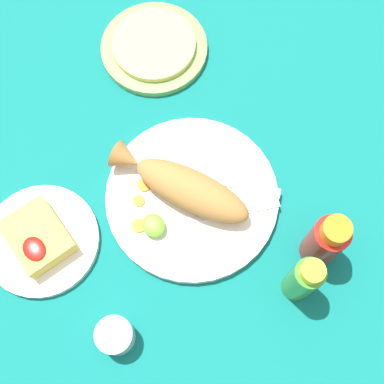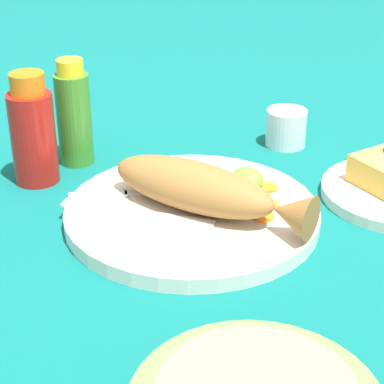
{
  "view_description": "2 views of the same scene",
  "coord_description": "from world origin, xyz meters",
  "px_view_note": "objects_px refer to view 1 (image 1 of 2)",
  "views": [
    {
      "loc": [
        0.24,
        -0.18,
        0.89
      ],
      "look_at": [
        0.0,
        0.0,
        0.04
      ],
      "focal_mm": 50.0,
      "sensor_mm": 36.0,
      "label": 1
    },
    {
      "loc": [
        -0.61,
        0.38,
        0.41
      ],
      "look_at": [
        0.0,
        0.0,
        0.04
      ],
      "focal_mm": 65.0,
      "sensor_mm": 36.0,
      "label": 2
    }
  ],
  "objects_px": {
    "fork_far": "(234,212)",
    "side_plate_fries": "(42,240)",
    "fried_fish": "(184,186)",
    "fork_near": "(235,185)",
    "salt_cup": "(116,336)",
    "tortilla_plate": "(154,48)",
    "hot_sauce_bottle_red": "(325,241)",
    "main_plate": "(192,197)",
    "hot_sauce_bottle_green": "(303,280)"
  },
  "relations": [
    {
      "from": "hot_sauce_bottle_green",
      "to": "hot_sauce_bottle_red",
      "type": "bearing_deg",
      "value": 110.95
    },
    {
      "from": "side_plate_fries",
      "to": "fork_near",
      "type": "bearing_deg",
      "value": 69.78
    },
    {
      "from": "fork_far",
      "to": "hot_sauce_bottle_red",
      "type": "height_order",
      "value": "hot_sauce_bottle_red"
    },
    {
      "from": "main_plate",
      "to": "hot_sauce_bottle_green",
      "type": "bearing_deg",
      "value": 11.85
    },
    {
      "from": "fried_fish",
      "to": "side_plate_fries",
      "type": "bearing_deg",
      "value": -133.7
    },
    {
      "from": "salt_cup",
      "to": "side_plate_fries",
      "type": "distance_m",
      "value": 0.21
    },
    {
      "from": "fork_far",
      "to": "main_plate",
      "type": "bearing_deg",
      "value": 145.08
    },
    {
      "from": "main_plate",
      "to": "salt_cup",
      "type": "relative_size",
      "value": 5.08
    },
    {
      "from": "hot_sauce_bottle_green",
      "to": "salt_cup",
      "type": "relative_size",
      "value": 2.48
    },
    {
      "from": "main_plate",
      "to": "side_plate_fries",
      "type": "height_order",
      "value": "main_plate"
    },
    {
      "from": "hot_sauce_bottle_red",
      "to": "hot_sauce_bottle_green",
      "type": "height_order",
      "value": "same"
    },
    {
      "from": "salt_cup",
      "to": "tortilla_plate",
      "type": "distance_m",
      "value": 0.54
    },
    {
      "from": "hot_sauce_bottle_green",
      "to": "tortilla_plate",
      "type": "bearing_deg",
      "value": 171.78
    },
    {
      "from": "fork_near",
      "to": "side_plate_fries",
      "type": "bearing_deg",
      "value": -152.46
    },
    {
      "from": "main_plate",
      "to": "salt_cup",
      "type": "height_order",
      "value": "salt_cup"
    },
    {
      "from": "fork_near",
      "to": "fork_far",
      "type": "xyz_separation_m",
      "value": [
        0.04,
        -0.03,
        0.0
      ]
    },
    {
      "from": "tortilla_plate",
      "to": "side_plate_fries",
      "type": "bearing_deg",
      "value": -61.82
    },
    {
      "from": "side_plate_fries",
      "to": "salt_cup",
      "type": "bearing_deg",
      "value": 4.25
    },
    {
      "from": "fried_fish",
      "to": "salt_cup",
      "type": "distance_m",
      "value": 0.27
    },
    {
      "from": "fork_far",
      "to": "hot_sauce_bottle_green",
      "type": "xyz_separation_m",
      "value": [
        0.16,
        0.01,
        0.05
      ]
    },
    {
      "from": "fork_near",
      "to": "hot_sauce_bottle_green",
      "type": "xyz_separation_m",
      "value": [
        0.2,
        -0.02,
        0.05
      ]
    },
    {
      "from": "fork_far",
      "to": "fried_fish",
      "type": "bearing_deg",
      "value": 144.2
    },
    {
      "from": "fried_fish",
      "to": "fork_near",
      "type": "xyz_separation_m",
      "value": [
        0.04,
        0.08,
        -0.03
      ]
    },
    {
      "from": "hot_sauce_bottle_green",
      "to": "fried_fish",
      "type": "bearing_deg",
      "value": -167.23
    },
    {
      "from": "side_plate_fries",
      "to": "fork_far",
      "type": "bearing_deg",
      "value": 61.95
    },
    {
      "from": "hot_sauce_bottle_green",
      "to": "salt_cup",
      "type": "xyz_separation_m",
      "value": [
        -0.11,
        -0.28,
        -0.05
      ]
    },
    {
      "from": "hot_sauce_bottle_red",
      "to": "main_plate",
      "type": "bearing_deg",
      "value": -149.95
    },
    {
      "from": "fried_fish",
      "to": "salt_cup",
      "type": "bearing_deg",
      "value": -86.48
    },
    {
      "from": "main_plate",
      "to": "side_plate_fries",
      "type": "bearing_deg",
      "value": -109.63
    },
    {
      "from": "fork_near",
      "to": "tortilla_plate",
      "type": "distance_m",
      "value": 0.32
    },
    {
      "from": "hot_sauce_bottle_green",
      "to": "tortilla_plate",
      "type": "relative_size",
      "value": 0.71
    },
    {
      "from": "fork_near",
      "to": "hot_sauce_bottle_green",
      "type": "height_order",
      "value": "hot_sauce_bottle_green"
    },
    {
      "from": "main_plate",
      "to": "fried_fish",
      "type": "distance_m",
      "value": 0.04
    },
    {
      "from": "hot_sauce_bottle_red",
      "to": "hot_sauce_bottle_green",
      "type": "xyz_separation_m",
      "value": [
        0.03,
        -0.07,
        0.0
      ]
    },
    {
      "from": "main_plate",
      "to": "fork_near",
      "type": "relative_size",
      "value": 2.05
    },
    {
      "from": "fork_far",
      "to": "side_plate_fries",
      "type": "bearing_deg",
      "value": 175.27
    },
    {
      "from": "hot_sauce_bottle_red",
      "to": "side_plate_fries",
      "type": "relative_size",
      "value": 0.75
    },
    {
      "from": "hot_sauce_bottle_red",
      "to": "salt_cup",
      "type": "relative_size",
      "value": 2.48
    },
    {
      "from": "main_plate",
      "to": "fork_far",
      "type": "height_order",
      "value": "fork_far"
    },
    {
      "from": "fried_fish",
      "to": "hot_sauce_bottle_red",
      "type": "distance_m",
      "value": 0.25
    },
    {
      "from": "hot_sauce_bottle_green",
      "to": "side_plate_fries",
      "type": "xyz_separation_m",
      "value": [
        -0.32,
        -0.3,
        -0.06
      ]
    },
    {
      "from": "hot_sauce_bottle_green",
      "to": "tortilla_plate",
      "type": "height_order",
      "value": "hot_sauce_bottle_green"
    },
    {
      "from": "hot_sauce_bottle_red",
      "to": "tortilla_plate",
      "type": "distance_m",
      "value": 0.49
    },
    {
      "from": "fried_fish",
      "to": "tortilla_plate",
      "type": "distance_m",
      "value": 0.31
    },
    {
      "from": "fork_near",
      "to": "tortilla_plate",
      "type": "relative_size",
      "value": 0.71
    },
    {
      "from": "fork_near",
      "to": "hot_sauce_bottle_red",
      "type": "height_order",
      "value": "hot_sauce_bottle_red"
    },
    {
      "from": "fried_fish",
      "to": "tortilla_plate",
      "type": "xyz_separation_m",
      "value": [
        -0.28,
        0.13,
        -0.04
      ]
    },
    {
      "from": "salt_cup",
      "to": "side_plate_fries",
      "type": "xyz_separation_m",
      "value": [
        -0.21,
        -0.02,
        -0.02
      ]
    },
    {
      "from": "fork_near",
      "to": "fork_far",
      "type": "relative_size",
      "value": 0.83
    },
    {
      "from": "fried_fish",
      "to": "salt_cup",
      "type": "height_order",
      "value": "fried_fish"
    }
  ]
}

